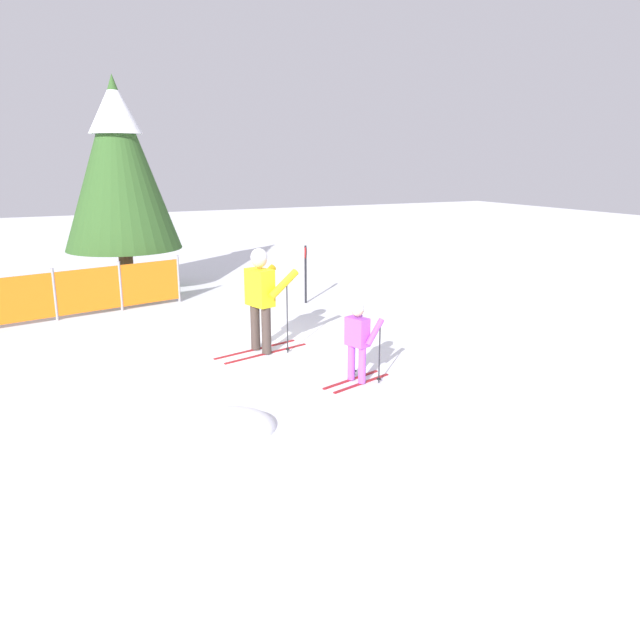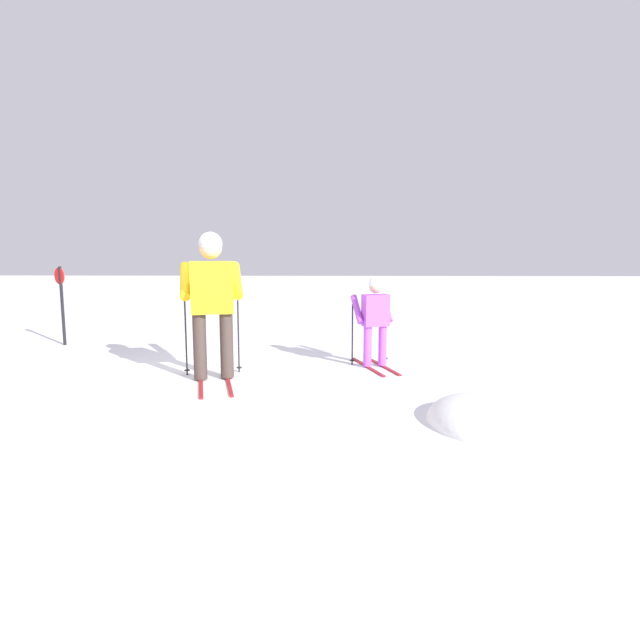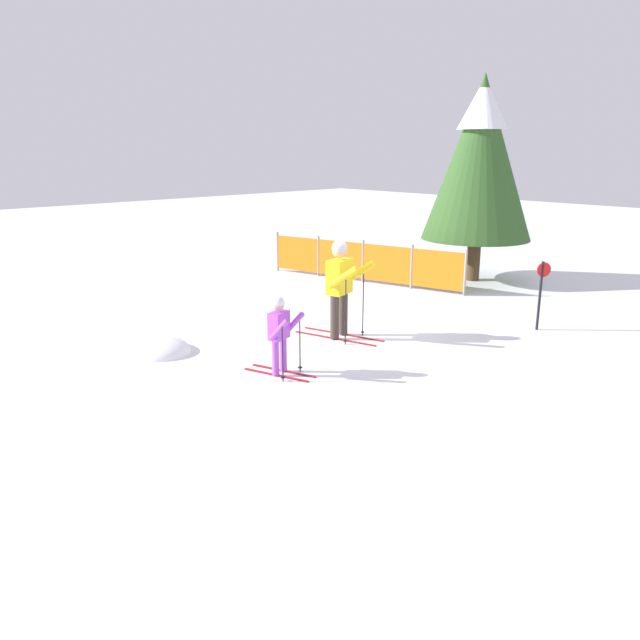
% 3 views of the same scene
% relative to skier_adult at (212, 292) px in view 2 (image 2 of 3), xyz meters
% --- Properties ---
extents(ground_plane, '(60.00, 60.00, 0.00)m').
position_rel_skier_adult_xyz_m(ground_plane, '(-0.08, 0.25, -1.08)').
color(ground_plane, white).
extents(skier_adult, '(1.74, 0.91, 1.80)m').
position_rel_skier_adult_xyz_m(skier_adult, '(0.00, 0.00, 0.00)').
color(skier_adult, maroon).
rests_on(skier_adult, ground_plane).
extents(skier_child, '(1.19, 0.64, 1.24)m').
position_rel_skier_adult_xyz_m(skier_child, '(0.73, -2.05, -0.36)').
color(skier_child, maroon).
rests_on(skier_child, ground_plane).
extents(trail_marker, '(0.17, 0.25, 1.34)m').
position_rel_skier_adult_xyz_m(trail_marker, '(2.26, 3.11, -0.25)').
color(trail_marker, black).
rests_on(trail_marker, ground_plane).
extents(snow_mound, '(1.21, 1.03, 0.49)m').
position_rel_skier_adult_xyz_m(snow_mound, '(-1.56, -2.86, -1.08)').
color(snow_mound, white).
rests_on(snow_mound, ground_plane).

